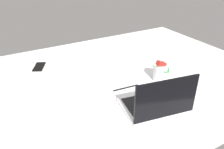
% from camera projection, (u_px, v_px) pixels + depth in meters
% --- Properties ---
extents(bed_mattress, '(1.80, 1.40, 0.18)m').
position_uv_depth(bed_mattress, '(129.00, 81.00, 1.65)').
color(bed_mattress, white).
rests_on(bed_mattress, ground).
extents(laptop, '(0.36, 0.28, 0.23)m').
position_uv_depth(laptop, '(156.00, 104.00, 1.17)').
color(laptop, silver).
rests_on(laptop, bed_mattress).
extents(snack_cup, '(0.09, 0.10, 0.14)m').
position_uv_depth(snack_cup, '(160.00, 72.00, 1.44)').
color(snack_cup, silver).
rests_on(snack_cup, bed_mattress).
extents(cell_phone, '(0.12, 0.16, 0.01)m').
position_uv_depth(cell_phone, '(39.00, 67.00, 1.64)').
color(cell_phone, black).
rests_on(cell_phone, bed_mattress).
extents(charger_cable, '(0.17, 0.02, 0.01)m').
position_uv_depth(charger_cable, '(126.00, 88.00, 1.38)').
color(charger_cable, black).
rests_on(charger_cable, bed_mattress).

